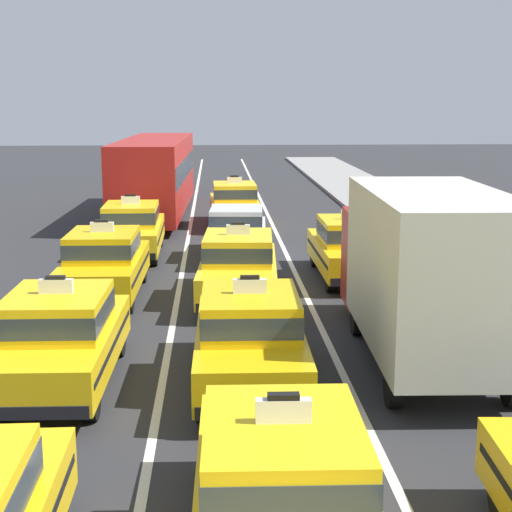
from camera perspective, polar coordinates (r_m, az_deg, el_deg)
The scene contains 16 objects.
lane_stripe_left_center at distance 24.49m, azimuth -5.21°, elevation -0.04°, with size 0.14×80.00×0.01m, color silver.
lane_stripe_center_right at distance 24.58m, azimuth 2.27°, elevation 0.04°, with size 0.14×80.00×0.01m, color silver.
taxi_left_second at distance 13.73m, azimuth -14.10°, elevation -5.71°, with size 1.89×4.59×1.96m.
taxi_left_third at distance 19.61m, azimuth -11.01°, elevation -0.47°, with size 1.87×4.58×1.96m.
taxi_left_fourth at distance 24.60m, azimuth -9.04°, elevation 1.99°, with size 1.88×4.58×1.96m.
bus_left_fifth at distance 32.89m, azimuth -7.33°, elevation 6.03°, with size 2.84×11.27×3.22m.
sedan_left_sixth at distance 42.52m, azimuth -6.64°, elevation 5.93°, with size 1.82×4.32×1.58m.
taxi_center_nearest at distance 8.44m, azimuth 1.93°, elevation -16.58°, with size 1.90×4.59×1.96m.
taxi_center_second at distance 13.34m, azimuth -0.46°, elevation -5.87°, with size 1.88×4.58×1.96m.
taxi_center_third at distance 18.87m, azimuth -1.29°, elevation -0.72°, with size 2.07×4.65×1.96m.
sedan_center_fourth at distance 24.00m, azimuth -1.42°, elevation 1.82°, with size 2.03×4.40×1.58m.
taxi_center_fifth at distance 30.23m, azimuth -1.57°, elevation 3.86°, with size 1.88×4.59×1.96m.
box_truck_right_second at distance 14.84m, azimuth 12.05°, elevation -0.75°, with size 2.47×7.03×3.27m.
taxi_right_third at distance 21.42m, azimuth 6.88°, elevation 0.66°, with size 1.82×4.56×1.96m.
pedestrian_near_crosswalk at distance 27.15m, azimuth 12.48°, elevation 2.89°, with size 0.47×0.24×1.60m.
pedestrian_far_corner at distance 25.42m, azimuth 11.79°, elevation 2.28°, with size 0.36×0.24×1.52m.
Camera 1 is at (-0.67, -3.99, 4.83)m, focal length 54.92 mm.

